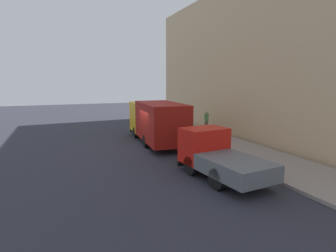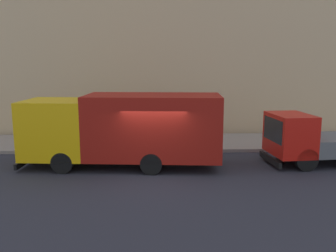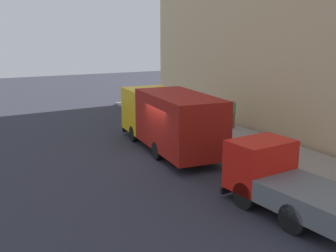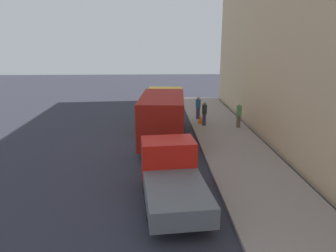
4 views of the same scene
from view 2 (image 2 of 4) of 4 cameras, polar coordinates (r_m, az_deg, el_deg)
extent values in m
plane|color=#2A2A35|center=(14.47, -2.23, -7.26)|extent=(80.00, 80.00, 0.00)
cube|color=gray|center=(19.24, -2.11, -2.61)|extent=(3.91, 30.00, 0.16)
cube|color=#CFB083|center=(21.28, -2.18, 14.69)|extent=(0.50, 30.00, 12.02)
cube|color=#F2B60D|center=(15.68, -17.07, -0.32)|extent=(2.65, 2.73, 2.34)
cube|color=black|center=(16.10, -21.36, 0.70)|extent=(2.07, 0.21, 1.31)
cube|color=maroon|center=(14.82, -2.33, -0.02)|extent=(2.85, 5.61, 2.57)
cube|color=black|center=(16.46, -21.24, -4.95)|extent=(2.37, 0.29, 0.24)
cylinder|color=black|center=(14.78, -16.34, -5.58)|extent=(0.36, 0.87, 0.85)
cylinder|color=black|center=(16.77, -13.99, -3.61)|extent=(0.36, 0.87, 0.85)
cylinder|color=black|center=(14.06, -2.66, -5.97)|extent=(0.36, 0.87, 0.85)
cylinder|color=black|center=(16.15, -1.99, -3.84)|extent=(0.36, 0.87, 0.85)
cube|color=red|center=(16.01, 18.66, -1.23)|extent=(2.31, 1.70, 1.71)
cube|color=black|center=(15.67, 16.29, -0.58)|extent=(1.83, 0.23, 0.96)
cube|color=black|center=(15.91, 15.80, -5.08)|extent=(2.09, 0.32, 0.24)
cylinder|color=black|center=(15.52, 20.98, -4.98)|extent=(0.39, 0.94, 0.92)
cylinder|color=black|center=(17.14, 18.04, -3.40)|extent=(0.39, 0.94, 0.92)
cylinder|color=black|center=(18.10, 23.93, -3.08)|extent=(0.39, 0.94, 0.92)
cylinder|color=#3E3259|center=(18.51, -14.10, -1.83)|extent=(0.29, 0.29, 0.85)
cylinder|color=#242F28|center=(18.37, -14.20, 0.47)|extent=(0.39, 0.39, 0.66)
sphere|color=olive|center=(18.30, -14.26, 1.82)|extent=(0.22, 0.22, 0.22)
cylinder|color=#483250|center=(18.84, -20.06, -1.87)|extent=(0.32, 0.32, 0.89)
cylinder|color=#255893|center=(18.70, -20.21, 0.45)|extent=(0.43, 0.43, 0.65)
sphere|color=tan|center=(18.64, -20.29, 1.79)|extent=(0.23, 0.23, 0.23)
cylinder|color=brown|center=(20.64, -11.03, -0.46)|extent=(0.40, 0.40, 0.87)
cylinder|color=#52894C|center=(20.51, -11.10, 1.66)|extent=(0.53, 0.53, 0.68)
sphere|color=tan|center=(20.45, -11.15, 2.87)|extent=(0.20, 0.20, 0.20)
cone|color=orange|center=(18.48, -15.81, -2.34)|extent=(0.41, 0.41, 0.59)
camera|label=1|loc=(19.00, 63.85, 4.84)|focal=29.32mm
camera|label=3|loc=(17.10, 69.83, 8.58)|focal=43.16mm
camera|label=4|loc=(22.86, 50.71, 11.07)|focal=33.46mm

